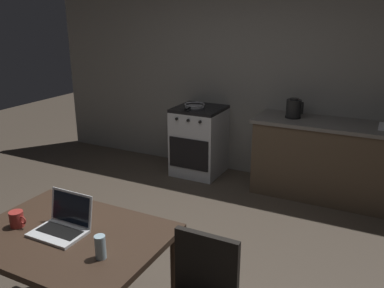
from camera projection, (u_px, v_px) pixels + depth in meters
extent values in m
plane|color=#473D33|center=(141.00, 271.00, 3.31)|extent=(12.00, 12.00, 0.00)
cube|color=gray|center=(272.00, 76.00, 4.92)|extent=(6.40, 0.10, 2.61)
cube|color=#4C3D2D|center=(350.00, 165.00, 4.45)|extent=(2.10, 0.60, 0.85)
cube|color=#66605B|center=(355.00, 126.00, 4.31)|extent=(2.16, 0.64, 0.04)
cube|color=#B7BABF|center=(199.00, 142.00, 5.25)|extent=(0.60, 0.60, 0.85)
cube|color=black|center=(199.00, 109.00, 5.11)|extent=(0.60, 0.60, 0.04)
cube|color=black|center=(189.00, 154.00, 5.01)|extent=(0.54, 0.01, 0.39)
cylinder|color=black|center=(177.00, 119.00, 4.93)|extent=(0.04, 0.02, 0.04)
cylinder|color=black|center=(188.00, 120.00, 4.86)|extent=(0.04, 0.02, 0.04)
cylinder|color=black|center=(200.00, 122.00, 4.80)|extent=(0.04, 0.02, 0.04)
cube|color=#332319|center=(69.00, 237.00, 2.44)|extent=(1.17, 0.86, 0.04)
cylinder|color=#332319|center=(56.00, 241.00, 3.09)|extent=(0.05, 0.05, 0.72)
cylinder|color=#332319|center=(174.00, 280.00, 2.64)|extent=(0.05, 0.05, 0.72)
cube|color=black|center=(206.00, 268.00, 2.23)|extent=(0.38, 0.04, 0.42)
cube|color=silver|center=(58.00, 233.00, 2.42)|extent=(0.32, 0.22, 0.02)
cube|color=black|center=(60.00, 231.00, 2.43)|extent=(0.28, 0.12, 0.00)
cube|color=silver|center=(71.00, 208.00, 2.49)|extent=(0.32, 0.05, 0.21)
cube|color=black|center=(71.00, 208.00, 2.49)|extent=(0.29, 0.04, 0.18)
cylinder|color=black|center=(293.00, 117.00, 4.59)|extent=(0.18, 0.18, 0.02)
cylinder|color=black|center=(294.00, 108.00, 4.55)|extent=(0.17, 0.17, 0.19)
cylinder|color=black|center=(294.00, 99.00, 4.52)|extent=(0.10, 0.10, 0.02)
cube|color=black|center=(302.00, 108.00, 4.51)|extent=(0.02, 0.02, 0.13)
cylinder|color=gray|center=(195.00, 107.00, 5.11)|extent=(0.25, 0.25, 0.01)
torus|color=gray|center=(195.00, 104.00, 5.10)|extent=(0.26, 0.26, 0.02)
cylinder|color=black|center=(187.00, 109.00, 4.92)|extent=(0.02, 0.18, 0.02)
cylinder|color=#9E2D28|center=(17.00, 219.00, 2.50)|extent=(0.09, 0.09, 0.10)
torus|color=#9E2D28|center=(23.00, 220.00, 2.48)|extent=(0.05, 0.01, 0.05)
cylinder|color=#99B7C6|center=(100.00, 247.00, 2.17)|extent=(0.06, 0.06, 0.14)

